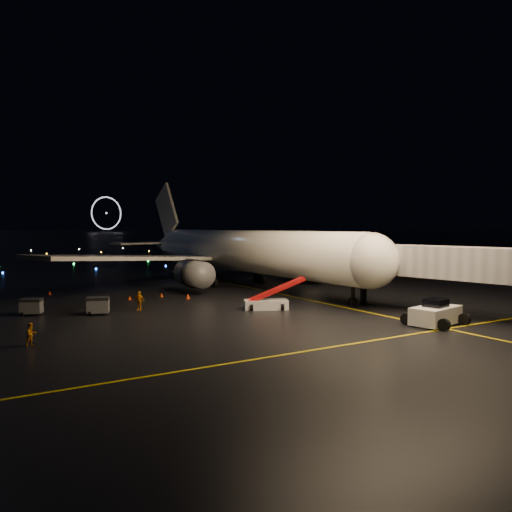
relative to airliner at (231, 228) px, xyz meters
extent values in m
plane|color=black|center=(-11.86, 272.82, -8.10)|extent=(2000.00, 2000.00, 0.00)
cube|color=#DCC609|center=(0.14, -12.18, -8.09)|extent=(0.25, 80.00, 0.02)
cube|color=#DCC609|center=(-16.86, -37.18, -8.09)|extent=(60.00, 0.25, 0.02)
cube|color=silver|center=(0.68, -35.62, -6.98)|extent=(5.09, 3.33, 2.24)
imported|color=orange|center=(-29.72, -26.00, -7.28)|extent=(0.99, 0.93, 1.62)
imported|color=orange|center=(-18.60, -15.39, -7.14)|extent=(1.12, 1.13, 1.92)
cone|color=#FF3F08|center=(-11.20, -10.36, -7.82)|extent=(0.56, 0.56, 0.55)
cone|color=#FF3F08|center=(-13.32, -7.41, -7.85)|extent=(0.50, 0.50, 0.49)
cone|color=#FF3F08|center=(-17.30, -7.89, -7.86)|extent=(0.52, 0.52, 0.48)
cone|color=#FF3F08|center=(-24.46, 1.42, -7.85)|extent=(0.51, 0.51, 0.49)
cube|color=slate|center=(-22.70, -15.78, -7.25)|extent=(2.33, 1.97, 1.69)
cube|color=slate|center=(-28.16, -12.79, -7.31)|extent=(2.20, 1.92, 1.57)
camera|label=1|loc=(-33.94, -63.74, 0.28)|focal=35.00mm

